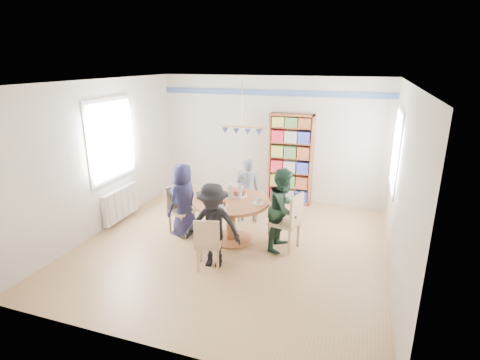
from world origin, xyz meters
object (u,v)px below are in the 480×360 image
at_px(chair_near, 208,242).
at_px(bookshelf, 291,160).
at_px(person_far, 248,190).
at_px(person_left, 183,200).
at_px(chair_left, 179,207).
at_px(chair_far, 248,193).
at_px(person_near, 213,226).
at_px(person_right, 284,209).
at_px(chair_right, 290,219).
at_px(radiator, 121,204).
at_px(dining_table, 231,211).

distance_m(chair_near, bookshelf, 3.26).
bearing_deg(person_far, person_left, 26.59).
bearing_deg(chair_left, person_far, 40.95).
bearing_deg(chair_far, person_left, -128.53).
xyz_separation_m(chair_far, person_far, (0.04, -0.14, 0.11)).
relative_size(chair_far, person_far, 0.75).
bearing_deg(person_near, chair_left, 133.66).
relative_size(person_left, person_right, 0.95).
distance_m(chair_left, chair_right, 2.04).
bearing_deg(bookshelf, person_far, -114.81).
relative_size(chair_left, person_near, 0.66).
bearing_deg(chair_left, radiator, 176.27).
bearing_deg(radiator, bookshelf, 35.07).
bearing_deg(person_left, chair_right, 104.96).
height_order(person_near, bookshelf, bookshelf).
relative_size(dining_table, chair_far, 1.38).
xyz_separation_m(chair_left, person_right, (1.92, 0.00, 0.21)).
xyz_separation_m(radiator, dining_table, (2.33, -0.12, 0.21)).
relative_size(radiator, person_left, 0.76).
bearing_deg(bookshelf, dining_table, -104.89).
bearing_deg(dining_table, bookshelf, 75.11).
bearing_deg(dining_table, chair_near, -89.75).
bearing_deg(radiator, person_near, -22.66).
bearing_deg(bookshelf, person_left, -124.08).
bearing_deg(person_right, person_near, 143.03).
xyz_separation_m(chair_near, person_left, (-0.90, 0.99, 0.20)).
bearing_deg(chair_left, person_right, 0.09).
distance_m(chair_right, chair_far, 1.49).
xyz_separation_m(chair_right, chair_near, (-1.01, -1.01, -0.08)).
xyz_separation_m(dining_table, person_far, (0.01, 0.93, 0.07)).
relative_size(chair_far, bookshelf, 0.48).
xyz_separation_m(radiator, chair_far, (2.30, 0.95, 0.17)).
relative_size(dining_table, bookshelf, 0.67).
xyz_separation_m(dining_table, person_right, (0.90, 0.04, 0.13)).
height_order(person_far, bookshelf, bookshelf).
bearing_deg(chair_right, person_near, -138.55).
bearing_deg(bookshelf, person_right, -81.35).
bearing_deg(dining_table, chair_far, 91.66).
relative_size(chair_near, person_right, 0.61).
height_order(chair_near, person_near, person_near).
height_order(chair_right, person_near, person_near).
bearing_deg(person_far, person_right, 115.31).
bearing_deg(radiator, dining_table, -2.98).
bearing_deg(radiator, chair_far, 22.48).
bearing_deg(dining_table, chair_left, 177.98).
distance_m(person_right, person_far, 1.26).
bearing_deg(bookshelf, person_near, -100.23).
relative_size(chair_far, person_right, 0.68).
xyz_separation_m(radiator, chair_left, (1.31, -0.09, 0.13)).
height_order(chair_far, bookshelf, bookshelf).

